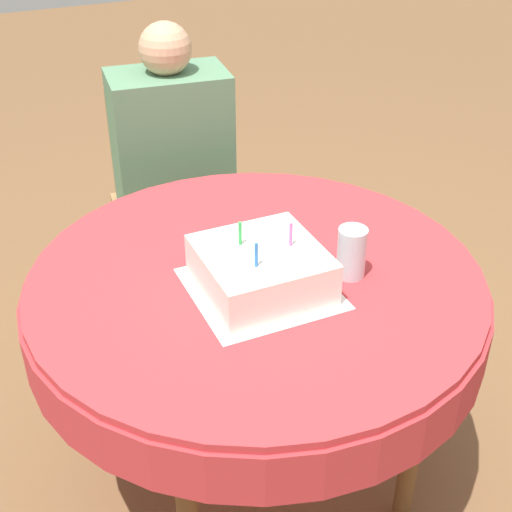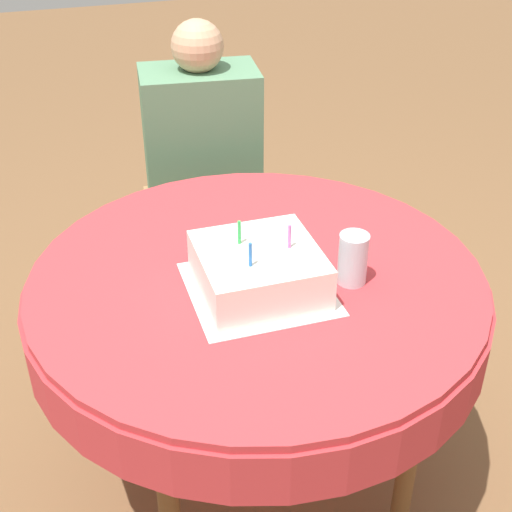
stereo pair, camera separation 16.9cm
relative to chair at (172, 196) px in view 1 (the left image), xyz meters
name	(u,v)px [view 1 (the left image)]	position (x,y,z in m)	size (l,w,h in m)	color
ground_plane	(256,474)	(-0.08, -0.92, -0.48)	(12.00, 12.00, 0.00)	brown
dining_table	(256,301)	(-0.08, -0.92, 0.16)	(1.14, 1.14, 0.73)	#BC3338
chair	(172,196)	(0.00, 0.00, 0.00)	(0.46, 0.46, 0.87)	#A37A4C
person	(174,156)	(-0.01, -0.09, 0.20)	(0.41, 0.37, 1.13)	tan
napkin	(261,288)	(-0.09, -0.99, 0.25)	(0.33, 0.33, 0.00)	white
birthday_cake	(261,269)	(-0.09, -0.99, 0.30)	(0.28, 0.28, 0.16)	white
drinking_glass	(352,252)	(0.13, -1.02, 0.31)	(0.07, 0.07, 0.13)	silver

